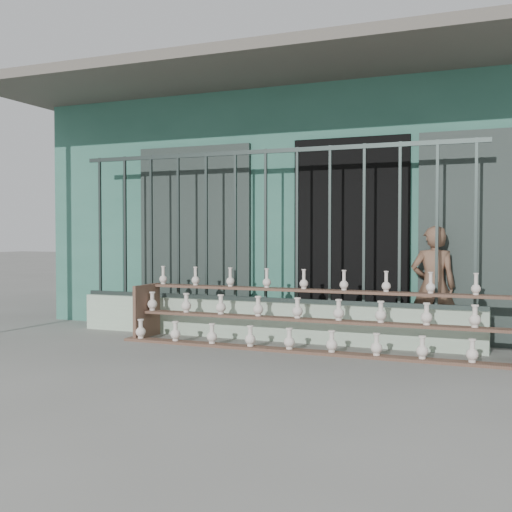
% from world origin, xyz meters
% --- Properties ---
extents(ground, '(60.00, 60.00, 0.00)m').
position_xyz_m(ground, '(0.00, 0.00, 0.00)').
color(ground, slate).
extents(workshop_building, '(7.40, 6.60, 3.21)m').
position_xyz_m(workshop_building, '(0.00, 4.23, 1.62)').
color(workshop_building, '#326B5A').
rests_on(workshop_building, ground).
extents(parapet_wall, '(5.00, 0.20, 0.45)m').
position_xyz_m(parapet_wall, '(0.00, 1.30, 0.23)').
color(parapet_wall, '#ADC9AC').
rests_on(parapet_wall, ground).
extents(security_fence, '(5.00, 0.04, 1.80)m').
position_xyz_m(security_fence, '(-0.00, 1.30, 1.35)').
color(security_fence, '#283330').
rests_on(security_fence, parapet_wall).
extents(shelf_rack, '(4.50, 0.68, 0.85)m').
position_xyz_m(shelf_rack, '(0.76, 0.89, 0.36)').
color(shelf_rack, brown).
rests_on(shelf_rack, ground).
extents(elderly_woman, '(0.55, 0.42, 1.34)m').
position_xyz_m(elderly_woman, '(1.89, 1.58, 0.67)').
color(elderly_woman, brown).
rests_on(elderly_woman, ground).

